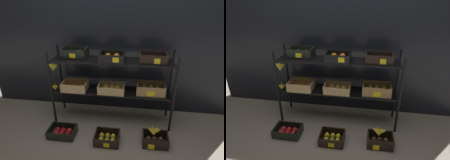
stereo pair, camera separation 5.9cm
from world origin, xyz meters
TOP-DOWN VIEW (x-y plane):
  - ground_plane at (0.00, 0.00)m, footprint 10.00×10.00m
  - storefront_wall at (0.00, 0.38)m, footprint 4.01×0.12m
  - display_rack at (-0.00, -0.01)m, footprint 1.73×0.38m
  - crate_ground_apple_red at (-0.59, -0.45)m, footprint 0.35×0.24m
  - crate_ground_lemon at (0.01, -0.49)m, footprint 0.31×0.26m
  - crate_ground_kiwi at (0.60, -0.45)m, footprint 0.31×0.23m
  - banana_bunch_loose at (0.57, -0.46)m, footprint 0.17×0.05m

SIDE VIEW (x-z plane):
  - ground_plane at x=0.00m, z-range 0.00..0.00m
  - crate_ground_apple_red at x=-0.59m, z-range -0.01..0.10m
  - crate_ground_lemon at x=0.01m, z-range -0.01..0.11m
  - crate_ground_kiwi at x=0.60m, z-range -0.02..0.12m
  - banana_bunch_loose at x=0.57m, z-range 0.13..0.27m
  - display_rack at x=0.00m, z-range 0.17..1.21m
  - storefront_wall at x=0.00m, z-range 0.00..2.16m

